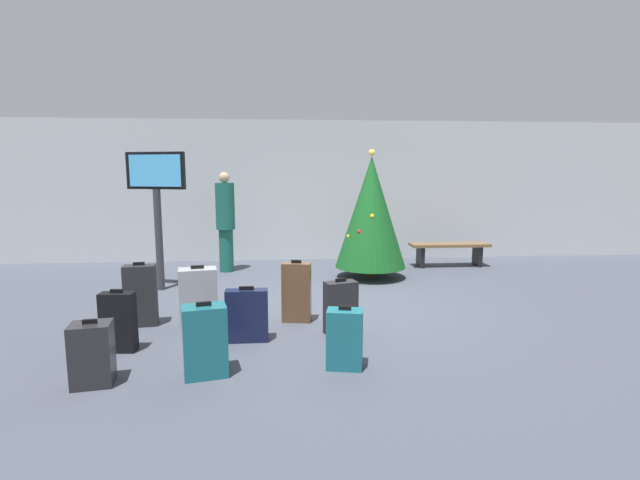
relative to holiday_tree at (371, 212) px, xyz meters
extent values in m
plane|color=#424754|center=(-1.02, -1.64, -1.20)|extent=(16.00, 16.00, 0.00)
cube|color=#B7BCC1|center=(-1.02, 1.97, 0.31)|extent=(16.00, 0.20, 3.02)
cylinder|color=#4C3319|center=(0.00, 0.00, -1.10)|extent=(0.12, 0.12, 0.20)
cone|color=#14511E|center=(0.00, 0.00, 0.00)|extent=(1.28, 1.28, 2.00)
sphere|color=#F2D84C|center=(0.00, 0.00, 1.06)|extent=(0.12, 0.12, 0.12)
sphere|color=red|center=(-0.26, -0.30, -0.32)|extent=(0.08, 0.08, 0.08)
sphere|color=yellow|center=(-0.04, -0.31, -0.04)|extent=(0.08, 0.08, 0.08)
sphere|color=yellow|center=(-0.42, -0.12, -0.42)|extent=(0.08, 0.08, 0.08)
sphere|color=blue|center=(-0.05, 0.12, 0.59)|extent=(0.08, 0.08, 0.08)
cylinder|color=#333338|center=(-3.60, -0.61, -0.38)|extent=(0.12, 0.12, 1.65)
cube|color=black|center=(-3.60, -0.61, 0.74)|extent=(0.99, 0.39, 0.59)
cube|color=#4CB2F2|center=(-3.60, -0.66, 0.74)|extent=(0.87, 0.30, 0.50)
cube|color=brown|center=(1.81, 0.88, -0.75)|extent=(1.60, 0.44, 0.06)
cube|color=black|center=(1.21, 0.88, -0.99)|extent=(0.08, 0.35, 0.42)
cube|color=black|center=(2.41, 0.88, -0.99)|extent=(0.08, 0.35, 0.42)
cylinder|color=#19594C|center=(-2.69, 0.75, -0.79)|extent=(0.27, 0.27, 0.83)
cylinder|color=#19594C|center=(-2.69, 0.75, 0.07)|extent=(0.46, 0.46, 0.89)
sphere|color=tan|center=(-2.69, 0.75, 0.62)|extent=(0.20, 0.20, 0.20)
cube|color=#141938|center=(-2.01, -3.11, -0.90)|extent=(0.48, 0.18, 0.60)
cube|color=black|center=(-2.01, -3.11, -0.58)|extent=(0.17, 0.03, 0.04)
cube|color=#232326|center=(-3.33, -4.12, -0.91)|extent=(0.39, 0.33, 0.58)
cube|color=black|center=(-3.33, -4.12, -0.61)|extent=(0.13, 0.05, 0.04)
cube|color=#9EA0A5|center=(-2.65, -2.55, -0.83)|extent=(0.50, 0.35, 0.74)
cube|color=black|center=(-2.65, -2.55, -0.44)|extent=(0.16, 0.06, 0.04)
cube|color=#19606B|center=(-2.34, -4.01, -0.86)|extent=(0.45, 0.35, 0.68)
cube|color=black|center=(-2.34, -4.01, -0.50)|extent=(0.14, 0.06, 0.04)
cube|color=#232326|center=(-3.38, -2.45, -0.82)|extent=(0.41, 0.26, 0.77)
cube|color=black|center=(-3.38, -2.45, -0.41)|extent=(0.14, 0.05, 0.04)
cube|color=brown|center=(-1.43, -2.44, -0.82)|extent=(0.39, 0.24, 0.77)
cube|color=black|center=(-1.43, -2.44, -0.41)|extent=(0.13, 0.05, 0.04)
cube|color=#19606B|center=(-1.00, -3.94, -0.91)|extent=(0.39, 0.29, 0.59)
cube|color=black|center=(-1.00, -3.94, -0.59)|extent=(0.13, 0.05, 0.04)
cube|color=black|center=(-3.37, -3.32, -0.88)|extent=(0.37, 0.19, 0.65)
cube|color=black|center=(-3.37, -3.32, -0.53)|extent=(0.13, 0.04, 0.04)
cube|color=#232326|center=(-0.92, -2.94, -0.89)|extent=(0.42, 0.30, 0.63)
cube|color=black|center=(-0.92, -2.94, -0.55)|extent=(0.14, 0.07, 0.04)
camera|label=1|loc=(-1.60, -8.31, 0.72)|focal=26.22mm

